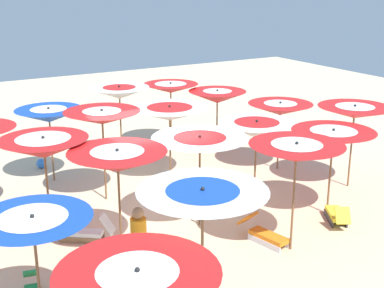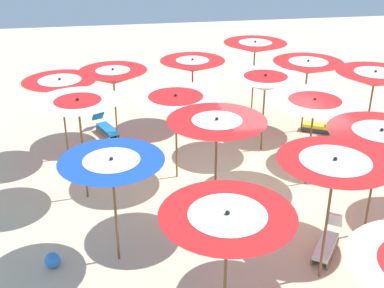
% 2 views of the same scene
% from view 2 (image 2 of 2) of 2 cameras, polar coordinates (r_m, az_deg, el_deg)
% --- Properties ---
extents(ground, '(40.96, 40.96, 0.04)m').
position_cam_2_polar(ground, '(11.83, 8.96, -6.65)').
color(ground, beige).
extents(beach_umbrella_0, '(1.91, 1.91, 2.31)m').
position_cam_2_polar(beach_umbrella_0, '(13.25, -14.96, 6.52)').
color(beach_umbrella_0, brown).
rests_on(beach_umbrella_0, ground).
extents(beach_umbrella_1, '(1.90, 1.90, 2.51)m').
position_cam_2_polar(beach_umbrella_1, '(11.13, -12.98, 4.06)').
color(beach_umbrella_1, brown).
rests_on(beach_umbrella_1, ground).
extents(beach_umbrella_2, '(1.91, 1.91, 2.24)m').
position_cam_2_polar(beach_umbrella_2, '(8.97, -9.21, -2.90)').
color(beach_umbrella_2, brown).
rests_on(beach_umbrella_2, ground).
extents(beach_umbrella_3, '(1.98, 1.98, 2.38)m').
position_cam_2_polar(beach_umbrella_3, '(7.11, 4.09, -9.09)').
color(beach_umbrella_3, brown).
rests_on(beach_umbrella_3, ground).
extents(beach_umbrella_5, '(1.94, 1.94, 2.20)m').
position_cam_2_polar(beach_umbrella_5, '(14.22, -9.08, 7.65)').
color(beach_umbrella_5, brown).
rests_on(beach_umbrella_5, ground).
extents(beach_umbrella_6, '(2.24, 2.24, 2.25)m').
position_cam_2_polar(beach_umbrella_6, '(11.86, -1.88, 4.69)').
color(beach_umbrella_6, brown).
rests_on(beach_umbrella_6, ground).
extents(beach_umbrella_7, '(1.99, 1.99, 2.53)m').
position_cam_2_polar(beach_umbrella_7, '(9.78, 2.86, 1.83)').
color(beach_umbrella_7, brown).
rests_on(beach_umbrella_7, ground).
extents(beach_umbrella_8, '(1.95, 1.95, 2.50)m').
position_cam_2_polar(beach_umbrella_8, '(8.63, 16.05, -3.06)').
color(beach_umbrella_8, brown).
rests_on(beach_umbrella_8, ground).
extents(beach_umbrella_10, '(1.97, 1.97, 2.17)m').
position_cam_2_polar(beach_umbrella_10, '(15.12, 0.06, 9.02)').
color(beach_umbrella_10, brown).
rests_on(beach_umbrella_10, ground).
extents(beach_umbrella_11, '(2.01, 2.01, 2.25)m').
position_cam_2_polar(beach_umbrella_11, '(13.51, 8.46, 6.98)').
color(beach_umbrella_11, brown).
rests_on(beach_umbrella_11, ground).
extents(beach_umbrella_12, '(2.27, 2.27, 2.28)m').
position_cam_2_polar(beach_umbrella_12, '(11.86, 13.93, 4.26)').
color(beach_umbrella_12, brown).
rests_on(beach_umbrella_12, ground).
extents(beach_umbrella_13, '(2.07, 2.07, 2.44)m').
position_cam_2_polar(beach_umbrella_13, '(10.19, 20.88, 0.32)').
color(beach_umbrella_13, brown).
rests_on(beach_umbrella_13, ground).
extents(beach_umbrella_15, '(2.04, 2.04, 2.42)m').
position_cam_2_polar(beach_umbrella_15, '(16.31, 7.28, 11.01)').
color(beach_umbrella_15, brown).
rests_on(beach_umbrella_15, ground).
extents(beach_umbrella_16, '(2.06, 2.06, 2.26)m').
position_cam_2_polar(beach_umbrella_16, '(15.03, 13.22, 8.61)').
color(beach_umbrella_16, brown).
rests_on(beach_umbrella_16, ground).
extents(beach_umbrella_17, '(2.02, 2.02, 2.50)m').
position_cam_2_polar(beach_umbrella_17, '(13.65, 20.32, 7.03)').
color(beach_umbrella_17, brown).
rests_on(beach_umbrella_17, ground).
extents(lounger_1, '(1.15, 0.87, 0.58)m').
position_cam_2_polar(lounger_1, '(15.68, 14.54, 2.08)').
color(lounger_1, '#333338').
rests_on(lounger_1, ground).
extents(lounger_2, '(1.36, 0.62, 0.59)m').
position_cam_2_polar(lounger_2, '(13.89, 17.65, -1.42)').
color(lounger_2, silver).
rests_on(lounger_2, ground).
extents(lounger_3, '(0.85, 1.35, 0.67)m').
position_cam_2_polar(lounger_3, '(15.27, -9.90, 1.94)').
color(lounger_3, olive).
rests_on(lounger_3, ground).
extents(lounger_4, '(1.01, 1.19, 0.67)m').
position_cam_2_polar(lounger_4, '(10.36, 15.33, -10.95)').
color(lounger_4, olive).
rests_on(lounger_4, ground).
extents(beach_ball, '(0.31, 0.31, 0.31)m').
position_cam_2_polar(beach_ball, '(10.03, -15.79, -12.77)').
color(beach_ball, '#337FE5').
rests_on(beach_ball, ground).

